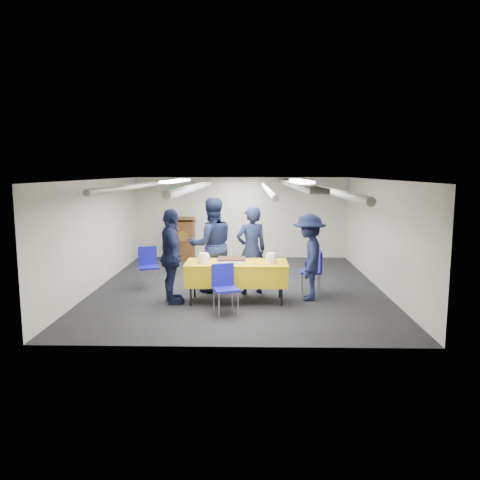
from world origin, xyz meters
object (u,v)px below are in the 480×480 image
chair_left (148,263)px  podium (184,238)px  chair_right (315,268)px  sheet_cake (231,260)px  chair_near (224,284)px  sailor_c (171,257)px  sailor_b (212,245)px  sailor_d (309,257)px  serving_table (237,273)px  sailor_a (251,250)px

chair_left → podium: bearing=83.9°
chair_right → podium: bearing=131.9°
sheet_cake → chair_near: (-0.10, -0.68, -0.28)m
podium → sailor_c: sailor_c is taller
chair_near → sailor_c: 1.25m
chair_right → sailor_b: (-2.11, 0.10, 0.44)m
sailor_c → sailor_d: (2.60, 0.32, -0.06)m
sheet_cake → chair_left: 2.18m
chair_near → chair_right: size_ratio=1.00×
serving_table → sailor_c: bearing=-173.9°
podium → sailor_b: bearing=-72.8°
podium → sailor_a: 4.07m
sheet_cake → sailor_a: 0.76m
podium → sailor_d: bearing=-53.4°
serving_table → sailor_c: 1.27m
chair_left → sailor_c: size_ratio=0.49×
podium → sailor_c: size_ratio=0.70×
chair_right → sailor_a: size_ratio=0.49×
chair_near → chair_right: same height
sailor_c → sailor_b: bearing=-55.3°
sailor_a → sailor_c: bearing=4.7°
chair_near → sailor_b: (-0.34, 1.50, 0.44)m
sheet_cake → podium: bearing=109.4°
chair_near → sailor_b: 1.60m
chair_left → sailor_c: (0.71, -1.22, 0.36)m
podium → chair_right: podium is taller
sheet_cake → sailor_c: sailor_c is taller
sailor_b → sailor_d: sailor_b is taller
serving_table → chair_left: size_ratio=2.21×
sailor_c → sheet_cake: bearing=-104.3°
chair_near → sailor_a: (0.47, 1.35, 0.36)m
podium → chair_near: 5.14m
sheet_cake → chair_near: bearing=-98.0°
sheet_cake → sailor_b: (-0.44, 0.82, 0.16)m
podium → sailor_b: (1.06, -3.44, 0.36)m
sailor_a → chair_left: bearing=-33.8°
sailor_b → sailor_c: sailor_b is taller
sailor_d → sailor_a: bearing=-103.4°
sheet_cake → chair_right: bearing=23.3°
podium → serving_table: bearing=-69.2°
serving_table → sailor_c: (-1.21, -0.13, 0.33)m
podium → sailor_a: (1.87, -3.60, 0.28)m
sheet_cake → sailor_c: bearing=-176.4°
sailor_b → chair_near: bearing=86.2°
sailor_b → sailor_a: bearing=152.4°
podium → sailor_b: size_ratio=0.64×
chair_right → chair_left: bearing=173.0°
sailor_c → serving_table: bearing=-101.7°
sheet_cake → chair_right: size_ratio=0.62×
podium → chair_left: size_ratio=1.44×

